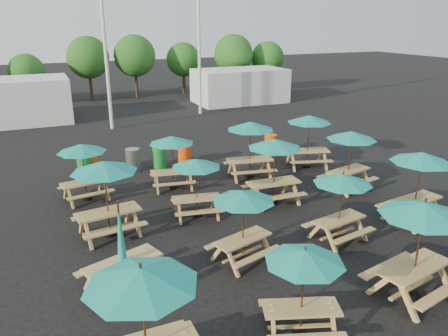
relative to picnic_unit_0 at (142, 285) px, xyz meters
name	(u,v)px	position (x,y,z in m)	size (l,w,h in m)	color
ground	(241,211)	(4.87, 6.20, -2.10)	(120.00, 120.00, 0.00)	black
picnic_unit_0	(142,285)	(0.00, 0.00, 0.00)	(1.99, 1.99, 2.46)	tan
picnic_unit_1	(122,255)	(0.20, 3.12, -1.12)	(2.29, 2.15, 2.38)	tan
picnic_unit_2	(104,172)	(0.36, 6.18, -0.02)	(2.21, 2.21, 2.44)	tan
picnic_unit_3	(82,152)	(0.06, 9.35, -0.26)	(2.02, 2.02, 2.16)	tan
picnic_unit_4	(304,262)	(3.27, 0.02, -0.36)	(2.10, 2.10, 2.04)	tan
picnic_unit_5	(243,201)	(3.46, 3.19, -0.32)	(2.09, 2.09, 2.10)	tan
picnic_unit_6	(196,167)	(3.30, 6.39, -0.35)	(1.93, 1.93, 2.06)	tan
picnic_unit_7	(172,144)	(3.34, 9.19, -0.27)	(2.00, 2.00, 2.15)	tan
picnic_unit_8	(423,216)	(6.47, 0.10, 0.02)	(2.36, 2.36, 2.49)	tan
picnic_unit_9	(342,184)	(6.62, 3.12, -0.29)	(1.99, 1.99, 2.13)	tan
picnic_unit_10	(275,148)	(6.25, 6.40, -0.05)	(2.03, 2.03, 2.41)	tan
picnic_unit_11	(250,130)	(6.67, 9.13, -0.04)	(2.25, 2.25, 2.42)	tan
picnic_unit_13	(421,162)	(9.70, 3.19, -0.05)	(2.20, 2.20, 2.40)	tan
picnic_unit_14	(351,140)	(9.60, 6.42, -0.10)	(2.26, 2.26, 2.34)	tan
picnic_unit_15	(309,123)	(9.63, 9.30, -0.06)	(2.40, 2.40, 2.40)	tan
waste_bin_0	(85,166)	(0.33, 11.88, -1.61)	(0.62, 0.62, 0.99)	#177F2D
waste_bin_1	(90,164)	(0.58, 12.11, -1.61)	(0.62, 0.62, 0.99)	#E6490D
waste_bin_2	(133,160)	(2.36, 11.92, -1.61)	(0.62, 0.62, 0.99)	gray
waste_bin_3	(160,157)	(3.55, 11.90, -1.61)	(0.62, 0.62, 0.99)	#177F2D
waste_bin_4	(184,154)	(4.69, 11.82, -1.61)	(0.62, 0.62, 0.99)	#E6490D
waste_bin_5	(271,145)	(9.09, 11.65, -1.61)	(0.62, 0.62, 0.99)	#E6490D
mast_0	(103,25)	(2.87, 20.20, 3.90)	(0.20, 0.20, 12.00)	silver
mast_1	(199,24)	(9.37, 22.20, 3.90)	(0.20, 0.20, 12.00)	silver
event_tent_0	(2,102)	(-3.13, 24.20, -0.70)	(8.00, 4.00, 2.80)	silver
event_tent_1	(240,86)	(13.87, 25.20, -0.80)	(7.00, 4.00, 2.60)	silver
tree_2	(27,71)	(-1.52, 29.85, 0.52)	(2.59, 2.59, 3.93)	#382314
tree_3	(88,58)	(3.12, 30.92, 1.30)	(3.36, 3.36, 5.09)	#382314
tree_4	(135,56)	(6.77, 30.46, 1.36)	(3.41, 3.41, 5.17)	#382314
tree_5	(183,60)	(11.09, 30.87, 0.87)	(2.94, 2.94, 4.45)	#382314
tree_6	(234,54)	(15.10, 29.09, 1.33)	(3.38, 3.38, 5.13)	#382314
tree_7	(268,58)	(18.50, 29.12, 0.89)	(2.95, 2.95, 4.48)	#382314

